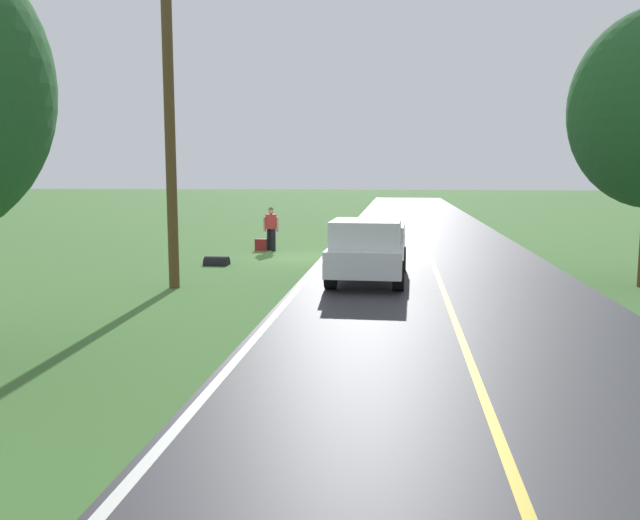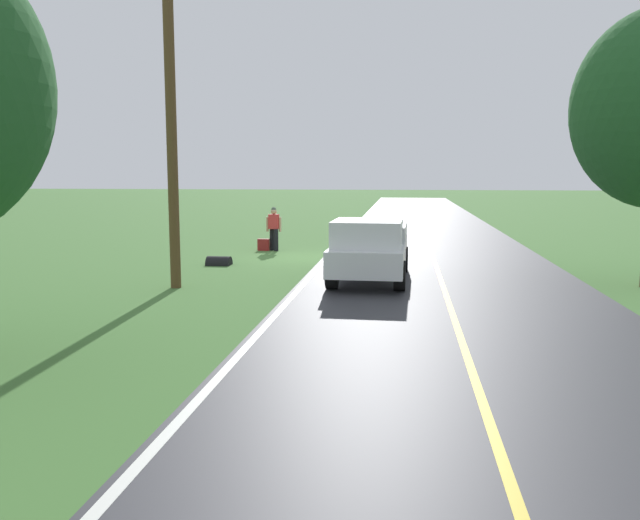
% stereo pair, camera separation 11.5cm
% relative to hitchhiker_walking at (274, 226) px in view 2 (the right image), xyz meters
% --- Properties ---
extents(ground_plane, '(200.00, 200.00, 0.00)m').
position_rel_hitchhiker_walking_xyz_m(ground_plane, '(-1.60, 1.92, -0.98)').
color(ground_plane, '#427033').
extents(road_surface, '(8.07, 120.00, 0.00)m').
position_rel_hitchhiker_walking_xyz_m(road_surface, '(-6.25, 1.92, -0.98)').
color(road_surface, '#333338').
rests_on(road_surface, ground).
extents(lane_edge_line, '(0.16, 117.60, 0.00)m').
position_rel_hitchhiker_walking_xyz_m(lane_edge_line, '(-2.39, 1.92, -0.98)').
color(lane_edge_line, silver).
rests_on(lane_edge_line, ground).
extents(lane_centre_line, '(0.14, 117.60, 0.00)m').
position_rel_hitchhiker_walking_xyz_m(lane_centre_line, '(-6.25, 1.92, -0.98)').
color(lane_centre_line, gold).
rests_on(lane_centre_line, ground).
extents(hitchhiker_walking, '(0.62, 0.51, 1.75)m').
position_rel_hitchhiker_walking_xyz_m(hitchhiker_walking, '(0.00, 0.00, 0.00)').
color(hitchhiker_walking, black).
rests_on(hitchhiker_walking, ground).
extents(suitcase_carried, '(0.46, 0.21, 0.47)m').
position_rel_hitchhiker_walking_xyz_m(suitcase_carried, '(0.42, 0.08, -0.74)').
color(suitcase_carried, maroon).
rests_on(suitcase_carried, ground).
extents(pickup_truck_passing, '(2.20, 5.45, 1.82)m').
position_rel_hitchhiker_walking_xyz_m(pickup_truck_passing, '(-4.20, 7.03, -0.01)').
color(pickup_truck_passing, silver).
rests_on(pickup_truck_passing, ground).
extents(utility_pole_roadside, '(0.28, 0.28, 8.31)m').
position_rel_hitchhiker_walking_xyz_m(utility_pole_roadside, '(0.96, 8.77, 3.17)').
color(utility_pole_roadside, brown).
rests_on(utility_pole_roadside, ground).
extents(drainage_culvert, '(0.80, 0.60, 0.60)m').
position_rel_hitchhiker_walking_xyz_m(drainage_culvert, '(1.03, 4.35, -0.98)').
color(drainage_culvert, black).
rests_on(drainage_culvert, ground).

